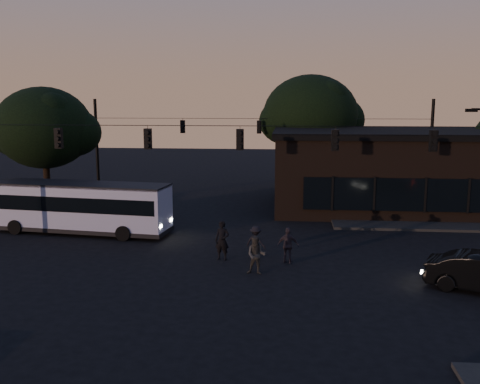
# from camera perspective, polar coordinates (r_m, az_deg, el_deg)

# --- Properties ---
(ground) EXTENTS (120.00, 120.00, 0.00)m
(ground) POSITION_cam_1_polar(r_m,az_deg,el_deg) (22.85, -0.94, -9.15)
(ground) COLOR black
(ground) RESTS_ON ground
(sidewalk_far_right) EXTENTS (14.00, 10.00, 0.15)m
(sidewalk_far_right) POSITION_cam_1_polar(r_m,az_deg,el_deg) (37.49, 20.10, -2.10)
(sidewalk_far_right) COLOR black
(sidewalk_far_right) RESTS_ON ground
(sidewalk_far_left) EXTENTS (14.00, 10.00, 0.15)m
(sidewalk_far_left) POSITION_cam_1_polar(r_m,az_deg,el_deg) (39.76, -19.11, -1.39)
(sidewalk_far_left) COLOR black
(sidewalk_far_left) RESTS_ON ground
(building) EXTENTS (15.40, 10.41, 5.40)m
(building) POSITION_cam_1_polar(r_m,az_deg,el_deg) (38.32, 15.25, 2.39)
(building) COLOR black
(building) RESTS_ON ground
(tree_behind) EXTENTS (7.60, 7.60, 9.43)m
(tree_behind) POSITION_cam_1_polar(r_m,az_deg,el_deg) (43.52, 7.53, 8.10)
(tree_behind) COLOR black
(tree_behind) RESTS_ON ground
(tree_left) EXTENTS (6.40, 6.40, 8.30)m
(tree_left) POSITION_cam_1_polar(r_m,az_deg,el_deg) (38.21, -20.19, 6.43)
(tree_left) COLOR black
(tree_left) RESTS_ON ground
(signal_rig_near) EXTENTS (26.24, 0.30, 7.50)m
(signal_rig_near) POSITION_cam_1_polar(r_m,az_deg,el_deg) (25.76, 0.00, 3.18)
(signal_rig_near) COLOR black
(signal_rig_near) RESTS_ON ground
(signal_rig_far) EXTENTS (26.24, 0.30, 7.50)m
(signal_rig_far) POSITION_cam_1_polar(r_m,az_deg,el_deg) (41.67, 2.05, 5.37)
(signal_rig_far) COLOR black
(signal_rig_far) RESTS_ON ground
(bus) EXTENTS (10.31, 3.58, 2.84)m
(bus) POSITION_cam_1_polar(r_m,az_deg,el_deg) (31.26, -16.57, -1.35)
(bus) COLOR #979CC0
(bus) RESTS_ON ground
(pedestrian_a) EXTENTS (0.76, 0.58, 1.88)m
(pedestrian_a) POSITION_cam_1_polar(r_m,az_deg,el_deg) (25.09, -1.91, -5.18)
(pedestrian_a) COLOR black
(pedestrian_a) RESTS_ON ground
(pedestrian_b) EXTENTS (0.88, 0.72, 1.69)m
(pedestrian_b) POSITION_cam_1_polar(r_m,az_deg,el_deg) (23.10, 1.73, -6.74)
(pedestrian_b) COLOR #2D2C29
(pedestrian_b) RESTS_ON ground
(pedestrian_c) EXTENTS (1.01, 0.49, 1.68)m
(pedestrian_c) POSITION_cam_1_polar(r_m,az_deg,el_deg) (24.70, 5.16, -5.70)
(pedestrian_c) COLOR #2C242B
(pedestrian_c) RESTS_ON ground
(pedestrian_d) EXTENTS (1.15, 0.93, 1.56)m
(pedestrian_d) POSITION_cam_1_polar(r_m,az_deg,el_deg) (25.39, 1.70, -5.37)
(pedestrian_d) COLOR black
(pedestrian_d) RESTS_ON ground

